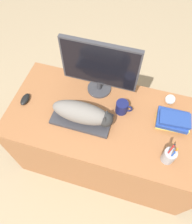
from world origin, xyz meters
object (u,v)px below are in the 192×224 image
Objects in this scene: keyboard at (82,119)px; computer_mouse at (25,99)px; monitor at (100,67)px; pen_cup at (169,156)px; baseball at (170,99)px; coffee_mug at (122,107)px; cat at (84,113)px; book_stack at (173,121)px.

computer_mouse reaches higher than keyboard.
keyboard is at bearing -98.32° from monitor.
keyboard is 1.98× the size of pen_cup.
baseball is at bearing 3.36° from monitor.
monitor is at bearing 145.71° from coffee_mug.
keyboard is at bearing -150.31° from baseball.
baseball is at bearing 28.52° from coffee_mug.
coffee_mug reaches higher than baseball.
cat is 0.48m from computer_mouse.
pen_cup is 2.90× the size of baseball.
baseball is 0.18m from book_stack.
pen_cup reaches higher than coffee_mug.
monitor is 7.39× the size of baseball.
coffee_mug is at bearing 9.18° from computer_mouse.
cat is at bearing -149.36° from baseball.
baseball is at bearing 94.52° from pen_cup.
baseball is at bearing 29.69° from keyboard.
coffee_mug is at bearing -151.48° from baseball.
cat is 0.64m from baseball.
computer_mouse is at bearing -164.31° from baseball.
monitor is (0.02, 0.29, 0.15)m from cat.
baseball is (-0.03, 0.44, -0.02)m from pen_cup.
book_stack is (0.35, -0.01, -0.00)m from coffee_mug.
baseball is at bearing 15.69° from computer_mouse.
cat reaches higher than keyboard.
book_stack is at bearing -1.08° from coffee_mug.
cat is 3.55× the size of coffee_mug.
keyboard is at bearing 168.90° from pen_cup.
keyboard is 0.29m from coffee_mug.
monitor is at bearing 143.71° from pen_cup.
coffee_mug reaches higher than keyboard.
keyboard is at bearing -148.85° from coffee_mug.
cat is at bearing -146.57° from coffee_mug.
book_stack is (1.05, 0.11, 0.03)m from computer_mouse.
pen_cup is (1.05, -0.16, 0.04)m from computer_mouse.
pen_cup is at bearing -37.42° from coffee_mug.
book_stack reaches higher than keyboard.
monitor is 0.61m from book_stack.
monitor reaches higher than computer_mouse.
monitor is at bearing 81.68° from keyboard.
cat is 3.94× the size of computer_mouse.
pen_cup reaches higher than book_stack.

